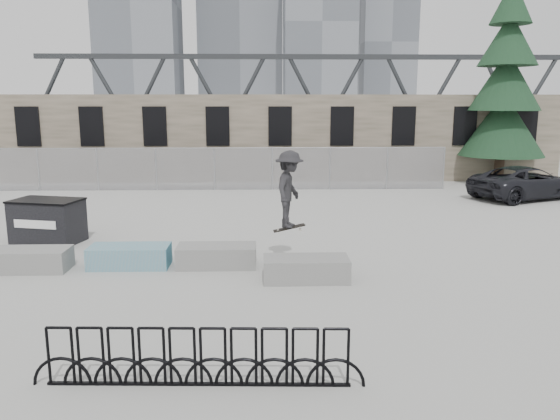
# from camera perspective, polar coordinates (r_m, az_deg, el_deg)

# --- Properties ---
(ground) EXTENTS (120.00, 120.00, 0.00)m
(ground) POSITION_cam_1_polar(r_m,az_deg,el_deg) (14.14, -11.25, -5.96)
(ground) COLOR #A9A9A4
(ground) RESTS_ON ground
(stone_wall) EXTENTS (36.00, 2.58, 4.50)m
(stone_wall) POSITION_cam_1_polar(r_m,az_deg,el_deg) (29.72, -6.30, 7.55)
(stone_wall) COLOR #695E4D
(stone_wall) RESTS_ON ground
(chainlink_fence) EXTENTS (22.06, 0.06, 2.02)m
(chainlink_fence) POSITION_cam_1_polar(r_m,az_deg,el_deg) (26.11, -6.88, 4.35)
(chainlink_fence) COLOR gray
(chainlink_fence) RESTS_ON ground
(planter_far_left) EXTENTS (2.00, 0.90, 0.55)m
(planter_far_left) POSITION_cam_1_polar(r_m,az_deg,el_deg) (14.98, -24.84, -4.65)
(planter_far_left) COLOR gray
(planter_far_left) RESTS_ON ground
(planter_center_left) EXTENTS (2.00, 0.90, 0.55)m
(planter_center_left) POSITION_cam_1_polar(r_m,az_deg,el_deg) (14.42, -15.43, -4.60)
(planter_center_left) COLOR teal
(planter_center_left) RESTS_ON ground
(planter_center_right) EXTENTS (2.00, 0.90, 0.55)m
(planter_center_right) POSITION_cam_1_polar(r_m,az_deg,el_deg) (14.04, -6.63, -4.69)
(planter_center_right) COLOR gray
(planter_center_right) RESTS_ON ground
(planter_offset) EXTENTS (2.00, 0.90, 0.55)m
(planter_offset) POSITION_cam_1_polar(r_m,az_deg,el_deg) (12.89, 2.74, -6.07)
(planter_offset) COLOR gray
(planter_offset) RESTS_ON ground
(dumpster) EXTENTS (2.20, 1.64, 1.30)m
(dumpster) POSITION_cam_1_polar(r_m,az_deg,el_deg) (17.65, -23.11, -1.03)
(dumpster) COLOR black
(dumpster) RESTS_ON ground
(bike_rack) EXTENTS (4.94, 0.25, 0.90)m
(bike_rack) POSITION_cam_1_polar(r_m,az_deg,el_deg) (8.38, -8.57, -15.03)
(bike_rack) COLOR black
(bike_rack) RESTS_ON ground
(spruce_tree) EXTENTS (4.27, 4.27, 11.50)m
(spruce_tree) POSITION_cam_1_polar(r_m,az_deg,el_deg) (30.42, 22.49, 11.84)
(spruce_tree) COLOR #38281E
(spruce_tree) RESTS_ON ground
(skyline_towers) EXTENTS (58.00, 28.00, 48.00)m
(skyline_towers) POSITION_cam_1_polar(r_m,az_deg,el_deg) (108.48, -3.69, 20.05)
(skyline_towers) COLOR slate
(skyline_towers) RESTS_ON ground
(truss_bridge) EXTENTS (70.00, 3.00, 9.80)m
(truss_bridge) POSITION_cam_1_polar(r_m,az_deg,el_deg) (68.75, 4.76, 11.20)
(truss_bridge) COLOR #2D3033
(truss_bridge) RESTS_ON ground
(suv) EXTENTS (5.58, 4.06, 1.41)m
(suv) POSITION_cam_1_polar(r_m,az_deg,el_deg) (25.89, 24.34, 2.63)
(suv) COLOR black
(suv) RESTS_ON ground
(skateboarder) EXTENTS (1.04, 1.38, 2.02)m
(skateboarder) POSITION_cam_1_polar(r_m,az_deg,el_deg) (13.42, 0.98, 2.18)
(skateboarder) COLOR #252426
(skateboarder) RESTS_ON ground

